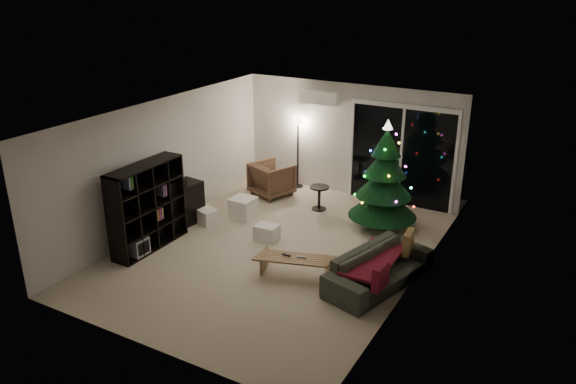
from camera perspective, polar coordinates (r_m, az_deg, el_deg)
name	(u,v)px	position (r m, az deg, el deg)	size (l,w,h in m)	color
room	(334,177)	(10.81, 4.75, 1.50)	(6.50, 7.51, 2.60)	beige
bookshelf	(139,205)	(10.43, -14.87, -1.25)	(0.40, 1.59, 1.59)	black
media_cabinet	(172,208)	(11.14, -11.71, -1.59)	(0.50, 1.33, 0.83)	black
stereo	(170,184)	(10.96, -11.90, 0.84)	(0.42, 0.50, 0.18)	black
armchair	(272,179)	(12.56, -1.63, 1.32)	(0.80, 0.83, 0.75)	brown
ottoman	(243,208)	(11.50, -4.58, -1.59)	(0.46, 0.46, 0.41)	white
cardboard_box_a	(207,216)	(11.33, -8.26, -2.44)	(0.41, 0.31, 0.29)	white
cardboard_box_b	(267,233)	(10.52, -2.16, -4.14)	(0.42, 0.32, 0.30)	white
side_table	(319,198)	(11.83, 3.18, -0.60)	(0.41, 0.41, 0.51)	black
floor_lamp	(298,154)	(12.92, 1.01, 3.88)	(0.26, 0.26, 1.60)	black
sofa	(379,268)	(9.12, 9.24, -7.64)	(2.00, 0.78, 0.58)	#383D34
sofa_throw	(374,259)	(9.09, 8.70, -6.78)	(0.62, 1.44, 0.05)	maroon
cushion_a	(408,242)	(9.50, 12.13, -5.02)	(0.12, 0.38, 0.38)	olive
cushion_b	(380,277)	(8.40, 9.37, -8.51)	(0.12, 0.38, 0.38)	maroon
coffee_table	(294,268)	(9.21, 0.66, -7.72)	(1.22, 0.43, 0.39)	olive
remote_a	(286,255)	(9.18, -0.16, -6.39)	(0.15, 0.05, 0.02)	black
remote_b	(301,257)	(9.11, 1.37, -6.62)	(0.14, 0.04, 0.02)	slate
christmas_tree	(385,175)	(10.85, 9.79, 1.70)	(1.34, 1.34, 2.17)	#0E3E1C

